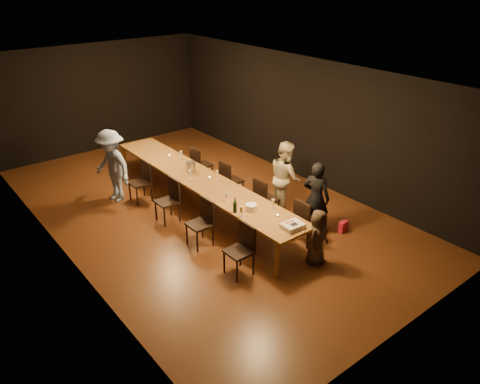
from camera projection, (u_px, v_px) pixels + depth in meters
ground at (202, 209)px, 10.37m from camera, size 10.00×10.00×0.00m
room_shell at (198, 119)px, 9.46m from camera, size 6.04×10.04×3.02m
table at (200, 180)px, 10.07m from camera, size 0.90×6.00×0.75m
chair_right_0 at (308, 221)px, 8.96m from camera, size 0.42×0.42×0.93m
chair_right_1 at (267, 199)px, 9.80m from camera, size 0.42×0.42×0.93m
chair_right_2 at (232, 180)px, 10.65m from camera, size 0.42×0.42×0.93m
chair_right_3 at (202, 164)px, 11.49m from camera, size 0.42×0.42×0.93m
chair_left_0 at (239, 251)px, 8.01m from camera, size 0.42×0.42×0.93m
chair_left_1 at (199, 224)px, 8.85m from camera, size 0.42×0.42×0.93m
chair_left_2 at (167, 201)px, 9.69m from camera, size 0.42×0.42×0.93m
chair_left_3 at (140, 182)px, 10.54m from camera, size 0.42×0.42×0.93m
woman_birthday at (316, 198)px, 9.18m from camera, size 0.54×0.65×1.51m
woman_tan at (285, 177)px, 9.97m from camera, size 0.87×0.96×1.60m
man_blue at (112, 166)px, 10.43m from camera, size 0.83×1.18×1.67m
child at (317, 238)px, 8.27m from camera, size 0.57×0.43×1.06m
gift_bag_red at (343, 227)px, 9.44m from camera, size 0.21×0.12×0.23m
gift_bag_blue at (316, 222)px, 9.56m from camera, size 0.25×0.18×0.29m
birthday_cake at (293, 226)px, 8.13m from camera, size 0.38×0.31×0.09m
plate_stack at (251, 207)px, 8.71m from camera, size 0.28×0.28×0.12m
champagne_bottle at (235, 205)px, 8.59m from camera, size 0.08×0.08×0.31m
ice_bucket at (191, 167)px, 10.31m from camera, size 0.27×0.27×0.23m
wineglass_0 at (241, 211)px, 8.47m from camera, size 0.06×0.06×0.21m
wineglass_1 at (273, 204)px, 8.73m from camera, size 0.06×0.06×0.21m
wineglass_2 at (227, 197)px, 9.01m from camera, size 0.06×0.06×0.21m
wineglass_3 at (217, 175)px, 9.96m from camera, size 0.06×0.06×0.21m
wineglass_4 at (190, 175)px, 9.97m from camera, size 0.06×0.06×0.21m
wineglass_5 at (181, 155)px, 10.99m from camera, size 0.06×0.06×0.21m
tealight_near at (278, 216)px, 8.52m from camera, size 0.05×0.05×0.03m
tealight_mid at (210, 178)px, 10.03m from camera, size 0.05×0.05×0.03m
tealight_far at (170, 156)px, 11.20m from camera, size 0.05×0.05×0.03m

